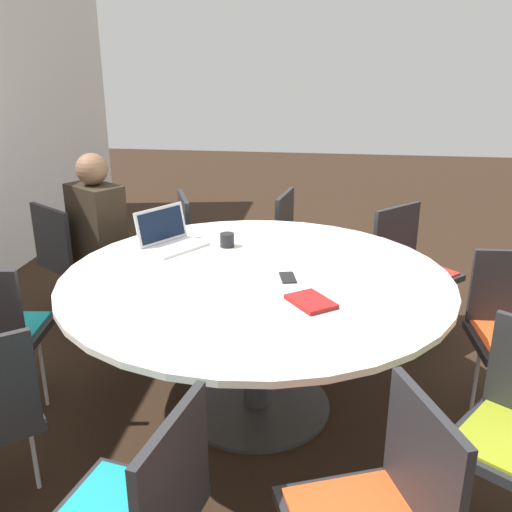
{
  "coord_description": "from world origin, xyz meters",
  "views": [
    {
      "loc": [
        -2.58,
        -0.35,
        1.8
      ],
      "look_at": [
        0.0,
        0.0,
        0.86
      ],
      "focal_mm": 40.0,
      "sensor_mm": 36.0,
      "label": 1
    }
  ],
  "objects_px": {
    "chair_7": "(410,262)",
    "chair_9": "(203,242)",
    "chair_0": "(72,253)",
    "chair_4": "(380,508)",
    "cell_phone": "(288,278)",
    "spiral_notebook": "(311,302)",
    "coffee_cup": "(227,240)",
    "chair_3": "(138,509)",
    "laptop": "(169,237)",
    "chair_8": "(301,242)",
    "person_0": "(100,230)"
  },
  "relations": [
    {
      "from": "chair_8",
      "to": "person_0",
      "type": "distance_m",
      "value": 1.4
    },
    {
      "from": "spiral_notebook",
      "to": "chair_9",
      "type": "bearing_deg",
      "value": 28.98
    },
    {
      "from": "chair_0",
      "to": "chair_9",
      "type": "distance_m",
      "value": 0.9
    },
    {
      "from": "chair_7",
      "to": "chair_9",
      "type": "bearing_deg",
      "value": -53.86
    },
    {
      "from": "chair_7",
      "to": "chair_9",
      "type": "distance_m",
      "value": 1.43
    },
    {
      "from": "chair_7",
      "to": "laptop",
      "type": "bearing_deg",
      "value": -21.89
    },
    {
      "from": "chair_9",
      "to": "spiral_notebook",
      "type": "relative_size",
      "value": 3.31
    },
    {
      "from": "chair_4",
      "to": "cell_phone",
      "type": "distance_m",
      "value": 1.26
    },
    {
      "from": "chair_7",
      "to": "laptop",
      "type": "height_order",
      "value": "laptop"
    },
    {
      "from": "chair_4",
      "to": "chair_9",
      "type": "bearing_deg",
      "value": 3.07
    },
    {
      "from": "person_0",
      "to": "laptop",
      "type": "relative_size",
      "value": 2.88
    },
    {
      "from": "chair_3",
      "to": "coffee_cup",
      "type": "distance_m",
      "value": 1.73
    },
    {
      "from": "coffee_cup",
      "to": "chair_0",
      "type": "bearing_deg",
      "value": 69.39
    },
    {
      "from": "chair_3",
      "to": "chair_7",
      "type": "relative_size",
      "value": 1.0
    },
    {
      "from": "chair_0",
      "to": "person_0",
      "type": "xyz_separation_m",
      "value": [
        -0.07,
        -0.25,
        0.2
      ]
    },
    {
      "from": "chair_8",
      "to": "cell_phone",
      "type": "bearing_deg",
      "value": 9.9
    },
    {
      "from": "chair_3",
      "to": "chair_7",
      "type": "bearing_deg",
      "value": -13.94
    },
    {
      "from": "chair_3",
      "to": "laptop",
      "type": "height_order",
      "value": "laptop"
    },
    {
      "from": "chair_0",
      "to": "spiral_notebook",
      "type": "xyz_separation_m",
      "value": [
        -1.14,
        -1.65,
        0.26
      ]
    },
    {
      "from": "cell_phone",
      "to": "chair_4",
      "type": "bearing_deg",
      "value": -162.0
    },
    {
      "from": "chair_8",
      "to": "coffee_cup",
      "type": "xyz_separation_m",
      "value": [
        -0.89,
        0.37,
        0.29
      ]
    },
    {
      "from": "chair_0",
      "to": "coffee_cup",
      "type": "bearing_deg",
      "value": 13.25
    },
    {
      "from": "chair_4",
      "to": "chair_7",
      "type": "height_order",
      "value": "same"
    },
    {
      "from": "chair_8",
      "to": "spiral_notebook",
      "type": "height_order",
      "value": "chair_8"
    },
    {
      "from": "chair_0",
      "to": "laptop",
      "type": "relative_size",
      "value": 2.05
    },
    {
      "from": "chair_7",
      "to": "chair_9",
      "type": "relative_size",
      "value": 1.0
    },
    {
      "from": "chair_9",
      "to": "cell_phone",
      "type": "distance_m",
      "value": 1.42
    },
    {
      "from": "chair_4",
      "to": "chair_7",
      "type": "relative_size",
      "value": 1.0
    },
    {
      "from": "person_0",
      "to": "cell_phone",
      "type": "xyz_separation_m",
      "value": [
        -0.8,
        -1.28,
        0.06
      ]
    },
    {
      "from": "chair_9",
      "to": "person_0",
      "type": "relative_size",
      "value": 0.71
    },
    {
      "from": "person_0",
      "to": "cell_phone",
      "type": "bearing_deg",
      "value": 2.1
    },
    {
      "from": "chair_8",
      "to": "chair_4",
      "type": "bearing_deg",
      "value": 18.46
    },
    {
      "from": "chair_7",
      "to": "cell_phone",
      "type": "distance_m",
      "value": 1.25
    },
    {
      "from": "chair_4",
      "to": "chair_7",
      "type": "xyz_separation_m",
      "value": [
        2.17,
        -0.33,
        0.0
      ]
    },
    {
      "from": "chair_0",
      "to": "chair_8",
      "type": "bearing_deg",
      "value": 50.67
    },
    {
      "from": "chair_8",
      "to": "coffee_cup",
      "type": "height_order",
      "value": "chair_8"
    },
    {
      "from": "spiral_notebook",
      "to": "coffee_cup",
      "type": "distance_m",
      "value": 0.87
    },
    {
      "from": "laptop",
      "to": "coffee_cup",
      "type": "relative_size",
      "value": 5.2
    },
    {
      "from": "cell_phone",
      "to": "chair_0",
      "type": "bearing_deg",
      "value": 60.66
    },
    {
      "from": "chair_0",
      "to": "chair_7",
      "type": "xyz_separation_m",
      "value": [
        0.14,
        -2.24,
        0.0
      ]
    },
    {
      "from": "chair_0",
      "to": "cell_phone",
      "type": "bearing_deg",
      "value": 4.51
    },
    {
      "from": "chair_7",
      "to": "chair_3",
      "type": "bearing_deg",
      "value": 19.87
    },
    {
      "from": "chair_0",
      "to": "chair_3",
      "type": "bearing_deg",
      "value": -27.02
    },
    {
      "from": "chair_8",
      "to": "chair_0",
      "type": "bearing_deg",
      "value": -63.54
    },
    {
      "from": "chair_7",
      "to": "person_0",
      "type": "relative_size",
      "value": 0.71
    },
    {
      "from": "chair_7",
      "to": "coffee_cup",
      "type": "bearing_deg",
      "value": -17.63
    },
    {
      "from": "coffee_cup",
      "to": "cell_phone",
      "type": "height_order",
      "value": "coffee_cup"
    },
    {
      "from": "chair_0",
      "to": "coffee_cup",
      "type": "relative_size",
      "value": 10.65
    },
    {
      "from": "chair_9",
      "to": "laptop",
      "type": "relative_size",
      "value": 2.05
    },
    {
      "from": "chair_0",
      "to": "chair_3",
      "type": "distance_m",
      "value": 2.44
    }
  ]
}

